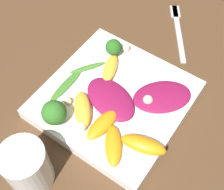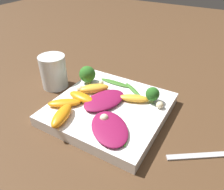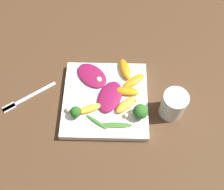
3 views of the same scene
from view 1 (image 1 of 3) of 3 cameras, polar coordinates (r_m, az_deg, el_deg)
name	(u,v)px [view 1 (image 1 of 3)]	position (r m, az deg, el deg)	size (l,w,h in m)	color
ground_plane	(115,103)	(0.57, 0.49, -1.53)	(2.40, 2.40, 0.00)	#4C331E
plate	(115,100)	(0.56, 0.50, -0.85)	(0.24, 0.24, 0.02)	white
drinking_glass	(27,167)	(0.49, -15.24, -12.57)	(0.07, 0.07, 0.09)	white
fork	(178,26)	(0.71, 11.90, 12.30)	(0.11, 0.15, 0.01)	#B2B2B7
radicchio_leaf_0	(162,97)	(0.55, 9.16, -0.31)	(0.12, 0.12, 0.01)	maroon
radicchio_leaf_1	(109,98)	(0.54, -0.62, -0.51)	(0.12, 0.09, 0.01)	maroon
orange_segment_0	(83,109)	(0.53, -5.40, -2.60)	(0.07, 0.07, 0.02)	#FCAD33
orange_segment_1	(110,68)	(0.58, -0.33, 4.92)	(0.05, 0.07, 0.01)	#FCAD33
orange_segment_2	(102,125)	(0.51, -1.81, -5.43)	(0.03, 0.07, 0.02)	orange
orange_segment_3	(143,145)	(0.50, 5.75, -9.03)	(0.08, 0.05, 0.02)	orange
orange_segment_4	(113,146)	(0.50, 0.23, -9.23)	(0.06, 0.07, 0.01)	orange
broccoli_floret_0	(114,47)	(0.60, 0.28, 8.70)	(0.03, 0.03, 0.04)	#7A9E51
broccoli_floret_1	(54,113)	(0.51, -10.53, -3.23)	(0.04, 0.04, 0.05)	#84AD5B
arugula_sprig_0	(169,85)	(0.57, 10.32, 1.78)	(0.06, 0.04, 0.01)	#47842D
arugula_sprig_1	(88,68)	(0.59, -4.46, 5.02)	(0.05, 0.06, 0.01)	#3D7528
arugula_sprig_2	(66,85)	(0.57, -8.36, 1.84)	(0.02, 0.09, 0.00)	#3D7528
macadamia_nut_0	(148,100)	(0.54, 6.57, -0.90)	(0.02, 0.02, 0.02)	beige
macadamia_nut_1	(68,101)	(0.54, -8.03, -1.10)	(0.01, 0.01, 0.01)	beige
macadamia_nut_2	(82,127)	(0.51, -5.60, -5.78)	(0.02, 0.02, 0.02)	beige
macadamia_nut_3	(126,47)	(0.61, 2.53, 8.71)	(0.02, 0.02, 0.02)	beige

